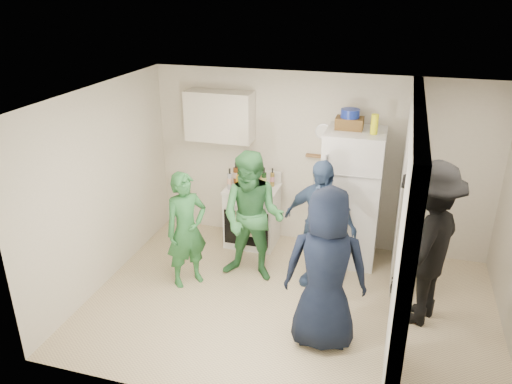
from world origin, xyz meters
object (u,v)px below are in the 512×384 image
(stove, at_px, (252,216))
(fridge, at_px, (351,197))
(yellow_cup_stack_top, at_px, (374,124))
(wicker_basket, at_px, (349,123))
(person_green_center, at_px, (253,218))
(person_nook, at_px, (426,244))
(person_navy, at_px, (326,270))
(person_denim, at_px, (319,224))
(person_green_left, at_px, (186,230))
(blue_bowl, at_px, (350,113))

(stove, relative_size, fridge, 0.48)
(fridge, xyz_separation_m, yellow_cup_stack_top, (0.22, -0.10, 1.05))
(wicker_basket, xyz_separation_m, person_green_center, (-1.03, -0.91, -1.06))
(fridge, height_order, wicker_basket, wicker_basket)
(yellow_cup_stack_top, bearing_deg, person_nook, -55.79)
(person_navy, bearing_deg, wicker_basket, -95.61)
(person_green_center, bearing_deg, yellow_cup_stack_top, 31.54)
(person_denim, bearing_deg, person_green_left, -145.14)
(fridge, bearing_deg, wicker_basket, 153.43)
(blue_bowl, distance_m, yellow_cup_stack_top, 0.36)
(person_green_center, bearing_deg, person_navy, -41.22)
(fridge, xyz_separation_m, wicker_basket, (-0.10, 0.05, 1.00))
(person_nook, bearing_deg, person_green_left, -63.60)
(person_denim, relative_size, person_nook, 0.88)
(wicker_basket, relative_size, person_green_left, 0.23)
(yellow_cup_stack_top, xyz_separation_m, person_green_left, (-2.10, -1.11, -1.22))
(fridge, relative_size, person_denim, 1.10)
(stove, height_order, wicker_basket, wicker_basket)
(stove, height_order, person_nook, person_nook)
(person_green_left, bearing_deg, person_green_center, -23.81)
(person_green_left, bearing_deg, wicker_basket, -13.43)
(fridge, bearing_deg, person_denim, -110.88)
(person_denim, height_order, person_navy, person_navy)
(stove, relative_size, person_green_center, 0.51)
(blue_bowl, xyz_separation_m, yellow_cup_stack_top, (0.32, -0.15, -0.08))
(blue_bowl, bearing_deg, stove, -179.12)
(yellow_cup_stack_top, xyz_separation_m, person_navy, (-0.26, -1.78, -1.08))
(yellow_cup_stack_top, bearing_deg, blue_bowl, 154.89)
(blue_bowl, bearing_deg, person_denim, -103.30)
(person_green_center, relative_size, person_nook, 0.90)
(wicker_basket, height_order, person_green_center, wicker_basket)
(fridge, relative_size, person_green_left, 1.23)
(person_green_center, distance_m, person_denim, 0.84)
(person_navy, bearing_deg, blue_bowl, -95.61)
(person_green_center, height_order, person_nook, person_nook)
(fridge, distance_m, person_navy, 1.88)
(yellow_cup_stack_top, height_order, person_green_left, yellow_cup_stack_top)
(stove, distance_m, person_nook, 2.66)
(fridge, xyz_separation_m, person_denim, (-0.29, -0.77, -0.08))
(yellow_cup_stack_top, distance_m, person_nook, 1.63)
(stove, height_order, yellow_cup_stack_top, yellow_cup_stack_top)
(person_green_center, distance_m, person_navy, 1.49)
(yellow_cup_stack_top, relative_size, person_green_left, 0.17)
(person_green_left, relative_size, person_denim, 0.90)
(stove, distance_m, fridge, 1.48)
(person_nook, bearing_deg, fridge, -115.75)
(stove, xyz_separation_m, person_navy, (1.36, -1.91, 0.45))
(yellow_cup_stack_top, xyz_separation_m, person_nook, (0.71, -1.05, -1.02))
(yellow_cup_stack_top, distance_m, person_navy, 2.10)
(person_navy, bearing_deg, yellow_cup_stack_top, -105.70)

